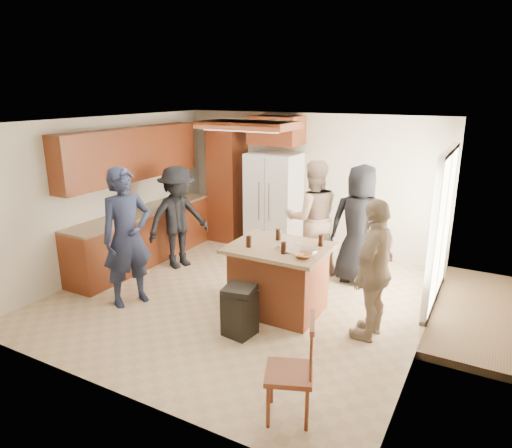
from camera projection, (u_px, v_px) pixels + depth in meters
The scene contains 12 objects.
person_front_left at pixel (127, 237), 6.20m from camera, with size 0.70×0.52×1.93m, color #1C2138.
person_behind_left at pixel (312, 218), 7.27m from camera, with size 0.90×0.56×1.86m, color tan.
person_behind_right at pixel (360, 225), 6.93m from camera, with size 0.90×0.59×1.85m, color black.
person_side_right at pixel (374, 270), 5.35m from camera, with size 1.01×0.52×1.72m, color tan.
person_counter at pixel (178, 218), 7.56m from camera, with size 1.11×0.51×1.71m, color black.
left_cabinetry at pixel (139, 209), 7.75m from camera, with size 0.64×3.00×2.30m.
back_wall_units at pixel (239, 172), 8.72m from camera, with size 1.80×0.60×2.45m.
refrigerator at pixel (274, 202), 8.43m from camera, with size 0.90×0.76×1.80m.
kitchen_island at pixel (279, 278), 6.09m from camera, with size 1.28×1.03×0.93m.
island_items at pixel (293, 248), 5.76m from camera, with size 0.93×0.66×0.15m.
trash_bin at pixel (240, 310), 5.53m from camera, with size 0.42×0.42×0.63m.
spindle_chair at pixel (291, 373), 4.08m from camera, with size 0.55×0.55×0.99m.
Camera 1 is at (3.09, -5.24, 2.89)m, focal length 32.00 mm.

